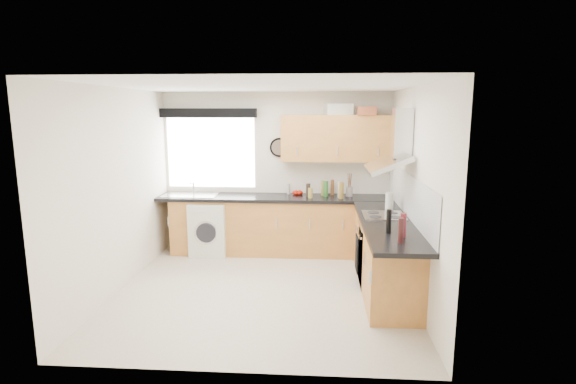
# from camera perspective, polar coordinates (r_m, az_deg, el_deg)

# --- Properties ---
(ground_plane) EXTENTS (3.60, 3.60, 0.00)m
(ground_plane) POSITION_cam_1_polar(r_m,az_deg,el_deg) (5.77, -3.11, -12.33)
(ground_plane) COLOR beige
(ceiling) EXTENTS (3.60, 3.60, 0.02)m
(ceiling) POSITION_cam_1_polar(r_m,az_deg,el_deg) (5.33, -3.39, 13.30)
(ceiling) COLOR white
(ceiling) RESTS_ON wall_back
(wall_back) EXTENTS (3.60, 0.02, 2.50)m
(wall_back) POSITION_cam_1_polar(r_m,az_deg,el_deg) (7.18, -1.48, 2.58)
(wall_back) COLOR silver
(wall_back) RESTS_ON ground_plane
(wall_front) EXTENTS (3.60, 0.02, 2.50)m
(wall_front) POSITION_cam_1_polar(r_m,az_deg,el_deg) (3.68, -6.69, -5.15)
(wall_front) COLOR silver
(wall_front) RESTS_ON ground_plane
(wall_left) EXTENTS (0.02, 3.60, 2.50)m
(wall_left) POSITION_cam_1_polar(r_m,az_deg,el_deg) (5.91, -20.84, 0.18)
(wall_left) COLOR silver
(wall_left) RESTS_ON ground_plane
(wall_right) EXTENTS (0.02, 3.60, 2.50)m
(wall_right) POSITION_cam_1_polar(r_m,az_deg,el_deg) (5.49, 15.74, -0.27)
(wall_right) COLOR silver
(wall_right) RESTS_ON ground_plane
(window) EXTENTS (1.40, 0.02, 1.10)m
(window) POSITION_cam_1_polar(r_m,az_deg,el_deg) (7.31, -9.76, 4.94)
(window) COLOR silver
(window) RESTS_ON wall_back
(window_blind) EXTENTS (1.50, 0.18, 0.14)m
(window_blind) POSITION_cam_1_polar(r_m,az_deg,el_deg) (7.19, -10.09, 9.87)
(window_blind) COLOR black
(window_blind) RESTS_ON wall_back
(splashback) EXTENTS (0.01, 3.00, 0.54)m
(splashback) POSITION_cam_1_polar(r_m,az_deg,el_deg) (5.79, 15.01, -0.39)
(splashback) COLOR white
(splashback) RESTS_ON wall_right
(base_cab_back) EXTENTS (3.00, 0.58, 0.86)m
(base_cab_back) POSITION_cam_1_polar(r_m,az_deg,el_deg) (7.07, -2.48, -4.34)
(base_cab_back) COLOR #A86B2F
(base_cab_back) RESTS_ON ground_plane
(base_cab_corner) EXTENTS (0.60, 0.60, 0.86)m
(base_cab_corner) POSITION_cam_1_polar(r_m,az_deg,el_deg) (7.07, 10.56, -4.51)
(base_cab_corner) COLOR #A86B2F
(base_cab_corner) RESTS_ON ground_plane
(base_cab_right) EXTENTS (0.58, 2.10, 0.86)m
(base_cab_right) POSITION_cam_1_polar(r_m,az_deg,el_deg) (5.79, 12.19, -7.96)
(base_cab_right) COLOR #A86B2F
(base_cab_right) RESTS_ON ground_plane
(worktop_back) EXTENTS (3.60, 0.62, 0.05)m
(worktop_back) POSITION_cam_1_polar(r_m,az_deg,el_deg) (6.95, -1.70, -0.75)
(worktop_back) COLOR black
(worktop_back) RESTS_ON base_cab_back
(worktop_right) EXTENTS (0.62, 2.42, 0.05)m
(worktop_right) POSITION_cam_1_polar(r_m,az_deg,el_deg) (5.52, 12.49, -3.96)
(worktop_right) COLOR black
(worktop_right) RESTS_ON base_cab_right
(sink) EXTENTS (0.84, 0.46, 0.10)m
(sink) POSITION_cam_1_polar(r_m,az_deg,el_deg) (7.18, -12.32, -0.08)
(sink) COLOR silver
(sink) RESTS_ON worktop_back
(oven) EXTENTS (0.56, 0.58, 0.85)m
(oven) POSITION_cam_1_polar(r_m,az_deg,el_deg) (5.93, 11.89, -7.55)
(oven) COLOR black
(oven) RESTS_ON ground_plane
(hob_plate) EXTENTS (0.52, 0.52, 0.01)m
(hob_plate) POSITION_cam_1_polar(r_m,az_deg,el_deg) (5.80, 12.07, -2.92)
(hob_plate) COLOR silver
(hob_plate) RESTS_ON worktop_right
(extractor_hood) EXTENTS (0.52, 0.78, 0.66)m
(extractor_hood) POSITION_cam_1_polar(r_m,az_deg,el_deg) (5.68, 13.40, 5.48)
(extractor_hood) COLOR silver
(extractor_hood) RESTS_ON wall_right
(upper_cabinets) EXTENTS (1.70, 0.35, 0.70)m
(upper_cabinets) POSITION_cam_1_polar(r_m,az_deg,el_deg) (6.93, 6.26, 6.80)
(upper_cabinets) COLOR #A86B2F
(upper_cabinets) RESTS_ON wall_back
(washing_machine) EXTENTS (0.58, 0.56, 0.82)m
(washing_machine) POSITION_cam_1_polar(r_m,az_deg,el_deg) (7.12, -9.82, -4.53)
(washing_machine) COLOR silver
(washing_machine) RESTS_ON ground_plane
(wall_clock) EXTENTS (0.30, 0.04, 0.30)m
(wall_clock) POSITION_cam_1_polar(r_m,az_deg,el_deg) (7.09, -1.13, 5.67)
(wall_clock) COLOR black
(wall_clock) RESTS_ON wall_back
(casserole) EXTENTS (0.46, 0.37, 0.17)m
(casserole) POSITION_cam_1_polar(r_m,az_deg,el_deg) (7.01, 6.38, 10.39)
(casserole) COLOR silver
(casserole) RESTS_ON upper_cabinets
(storage_box) EXTENTS (0.27, 0.23, 0.12)m
(storage_box) POSITION_cam_1_polar(r_m,az_deg,el_deg) (6.84, 9.95, 10.11)
(storage_box) COLOR #994627
(storage_box) RESTS_ON upper_cabinets
(utensil_pot) EXTENTS (0.13, 0.13, 0.15)m
(utensil_pot) POSITION_cam_1_polar(r_m,az_deg,el_deg) (6.99, 7.78, 0.05)
(utensil_pot) COLOR gray
(utensil_pot) RESTS_ON worktop_back
(kitchen_roll) EXTENTS (0.12, 0.12, 0.23)m
(kitchen_roll) POSITION_cam_1_polar(r_m,az_deg,el_deg) (6.14, 12.75, -1.15)
(kitchen_roll) COLOR silver
(kitchen_roll) RESTS_ON worktop_right
(tomato_cluster) EXTENTS (0.17, 0.17, 0.06)m
(tomato_cluster) POSITION_cam_1_polar(r_m,az_deg,el_deg) (7.06, 1.24, -0.09)
(tomato_cluster) COLOR #9F0E01
(tomato_cluster) RESTS_ON worktop_back
(jar_0) EXTENTS (0.05, 0.05, 0.17)m
(jar_0) POSITION_cam_1_polar(r_m,az_deg,el_deg) (7.10, 0.09, 0.39)
(jar_0) COLOR gray
(jar_0) RESTS_ON worktop_back
(jar_1) EXTENTS (0.08, 0.08, 0.24)m
(jar_1) POSITION_cam_1_polar(r_m,az_deg,el_deg) (6.93, 4.81, 0.42)
(jar_1) COLOR #275A20
(jar_1) RESTS_ON worktop_back
(jar_2) EXTENTS (0.07, 0.07, 0.15)m
(jar_2) POSITION_cam_1_polar(r_m,az_deg,el_deg) (6.80, 2.87, -0.14)
(jar_2) COLOR olive
(jar_2) RESTS_ON worktop_back
(jar_3) EXTENTS (0.07, 0.07, 0.21)m
(jar_3) POSITION_cam_1_polar(r_m,az_deg,el_deg) (6.86, 2.57, 0.20)
(jar_3) COLOR black
(jar_3) RESTS_ON worktop_back
(jar_4) EXTENTS (0.05, 0.05, 0.24)m
(jar_4) POSITION_cam_1_polar(r_m,az_deg,el_deg) (6.87, 6.55, 0.30)
(jar_4) COLOR #B8AA9D
(jar_4) RESTS_ON worktop_back
(jar_5) EXTENTS (0.06, 0.06, 0.24)m
(jar_5) POSITION_cam_1_polar(r_m,az_deg,el_deg) (7.07, 5.65, 0.59)
(jar_5) COLOR brown
(jar_5) RESTS_ON worktop_back
(jar_6) EXTENTS (0.07, 0.07, 0.23)m
(jar_6) POSITION_cam_1_polar(r_m,az_deg,el_deg) (7.01, 4.50, 0.50)
(jar_6) COLOR olive
(jar_6) RESTS_ON worktop_back
(jar_7) EXTENTS (0.07, 0.07, 0.25)m
(jar_7) POSITION_cam_1_polar(r_m,az_deg,el_deg) (6.78, 6.77, 0.19)
(jar_7) COLOR brown
(jar_7) RESTS_ON worktop_back
(bottle_0) EXTENTS (0.06, 0.06, 0.26)m
(bottle_0) POSITION_cam_1_polar(r_m,az_deg,el_deg) (4.65, 14.14, -4.77)
(bottle_0) COLOR #351313
(bottle_0) RESTS_ON worktop_right
(bottle_1) EXTENTS (0.06, 0.06, 0.25)m
(bottle_1) POSITION_cam_1_polar(r_m,az_deg,el_deg) (4.88, 14.42, -4.10)
(bottle_1) COLOR maroon
(bottle_1) RESTS_ON worktop_right
(bottle_2) EXTENTS (0.06, 0.06, 0.26)m
(bottle_2) POSITION_cam_1_polar(r_m,az_deg,el_deg) (4.99, 12.67, -3.66)
(bottle_2) COLOR black
(bottle_2) RESTS_ON worktop_right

